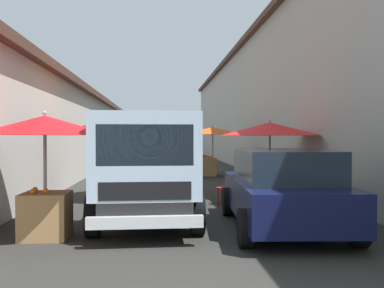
{
  "coord_description": "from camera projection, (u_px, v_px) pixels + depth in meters",
  "views": [
    {
      "loc": [
        -2.66,
        0.62,
        1.68
      ],
      "look_at": [
        11.46,
        -0.47,
        1.44
      ],
      "focal_mm": 39.73,
      "sensor_mm": 36.0,
      "label": 1
    }
  ],
  "objects": [
    {
      "name": "vendor_by_crates",
      "position": [
        120.0,
        162.0,
        13.33
      ],
      "size": [
        0.63,
        0.21,
        1.55
      ],
      "color": "#232328",
      "rests_on": "ground"
    },
    {
      "name": "hatchback_car",
      "position": [
        282.0,
        189.0,
        7.7
      ],
      "size": [
        4.0,
        2.11,
        1.45
      ],
      "color": "#0F1438",
      "rests_on": "ground"
    },
    {
      "name": "building_left_whitewash",
      "position": [
        4.0,
        132.0,
        17.85
      ],
      "size": [
        49.8,
        7.5,
        3.72
      ],
      "color": "beige",
      "rests_on": "ground"
    },
    {
      "name": "building_right_concrete",
      "position": [
        333.0,
        101.0,
        18.92
      ],
      "size": [
        49.8,
        7.5,
        6.53
      ],
      "color": "#A39E93",
      "rests_on": "ground"
    },
    {
      "name": "ground",
      "position": [
        176.0,
        181.0,
        16.18
      ],
      "size": [
        90.0,
        90.0,
        0.0
      ],
      "primitive_type": "plane",
      "color": "#282826"
    },
    {
      "name": "fruit_stall_far_left",
      "position": [
        45.0,
        143.0,
        7.11
      ],
      "size": [
        2.27,
        2.27,
        2.11
      ],
      "color": "#9E9EA3",
      "rests_on": "ground"
    },
    {
      "name": "delivery_truck",
      "position": [
        146.0,
        171.0,
        7.85
      ],
      "size": [
        4.96,
        2.05,
        2.08
      ],
      "color": "black",
      "rests_on": "ground"
    },
    {
      "name": "fruit_stall_near_right",
      "position": [
        211.0,
        138.0,
        18.13
      ],
      "size": [
        2.69,
        2.69,
        2.17
      ],
      "color": "#9E9EA3",
      "rests_on": "ground"
    },
    {
      "name": "fruit_stall_far_right",
      "position": [
        135.0,
        131.0,
        11.41
      ],
      "size": [
        2.82,
        2.82,
        2.37
      ],
      "color": "#9E9EA3",
      "rests_on": "ground"
    },
    {
      "name": "fruit_stall_mid_lane",
      "position": [
        270.0,
        135.0,
        11.76
      ],
      "size": [
        2.78,
        2.78,
        2.16
      ],
      "color": "#9E9EA3",
      "rests_on": "ground"
    },
    {
      "name": "plastic_stool",
      "position": [
        222.0,
        192.0,
        10.46
      ],
      "size": [
        0.3,
        0.3,
        0.43
      ],
      "color": "red",
      "rests_on": "ground"
    },
    {
      "name": "parked_scooter",
      "position": [
        118.0,
        168.0,
        16.83
      ],
      "size": [
        1.69,
        0.41,
        1.14
      ],
      "color": "black",
      "rests_on": "ground"
    }
  ]
}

